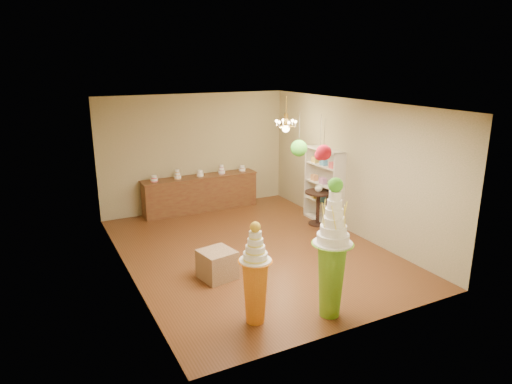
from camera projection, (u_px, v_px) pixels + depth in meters
name	position (u px, v px, depth m)	size (l,w,h in m)	color
floor	(252.00, 250.00, 9.47)	(6.50, 6.50, 0.00)	#593118
ceiling	(252.00, 104.00, 8.64)	(6.50, 6.50, 0.00)	white
wall_back	(196.00, 152.00, 11.83)	(5.00, 0.04, 3.00)	tan
wall_front	(357.00, 233.00, 6.28)	(5.00, 0.04, 3.00)	tan
wall_left	(124.00, 197.00, 7.96)	(0.04, 6.50, 3.00)	tan
wall_right	(352.00, 167.00, 10.15)	(0.04, 6.50, 3.00)	tan
pedestal_green	(332.00, 263.00, 6.82)	(0.74, 0.74, 2.19)	#72BA29
pedestal_orange	(255.00, 283.00, 6.71)	(0.52, 0.52, 1.59)	orange
burlap_riser	(217.00, 264.00, 8.20)	(0.58, 0.58, 0.52)	#91714F
sideboard	(201.00, 193.00, 11.88)	(3.04, 0.54, 1.16)	brown
shelving_unit	(324.00, 186.00, 10.93)	(0.33, 1.20, 1.80)	beige
round_table	(318.00, 203.00, 10.82)	(0.71, 0.71, 0.82)	black
vase	(319.00, 188.00, 10.71)	(0.19, 0.19, 0.19)	beige
pom_red_left	(324.00, 152.00, 6.61)	(0.23, 0.23, 0.61)	#464232
pom_green_mid	(299.00, 148.00, 7.52)	(0.28, 0.28, 0.74)	#464232
pom_red_right	(320.00, 155.00, 7.18)	(0.17, 0.17, 0.73)	#464232
chandelier	(286.00, 126.00, 10.71)	(0.66, 0.66, 0.85)	gold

